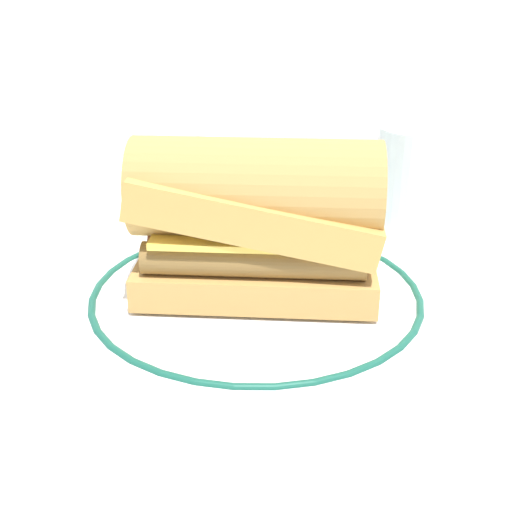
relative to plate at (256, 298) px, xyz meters
name	(u,v)px	position (x,y,z in m)	size (l,w,h in m)	color
ground_plane	(223,318)	(-0.02, -0.03, -0.01)	(1.50, 1.50, 0.00)	white
plate	(256,298)	(0.00, 0.00, 0.00)	(0.29, 0.29, 0.01)	white
sausage_sandwich	(256,218)	(0.00, 0.00, 0.07)	(0.20, 0.13, 0.12)	tan
drinking_glass	(411,188)	(0.10, 0.20, 0.04)	(0.07, 0.07, 0.11)	silver
salt_shaker	(208,160)	(-0.14, 0.26, 0.03)	(0.03, 0.03, 0.07)	white
butter_knife	(131,215)	(-0.19, 0.15, 0.00)	(0.10, 0.12, 0.01)	silver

